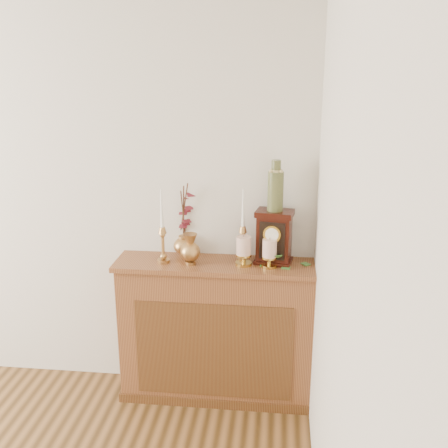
# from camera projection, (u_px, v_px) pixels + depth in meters

# --- Properties ---
(console_shelf) EXTENTS (1.24, 0.34, 0.93)m
(console_shelf) POSITION_uv_depth(u_px,v_px,m) (216.00, 335.00, 3.34)
(console_shelf) COLOR brown
(console_shelf) RESTS_ON ground
(candlestick_left) EXTENTS (0.08, 0.08, 0.46)m
(candlestick_left) POSITION_uv_depth(u_px,v_px,m) (163.00, 239.00, 3.15)
(candlestick_left) COLOR #B58848
(candlestick_left) RESTS_ON console_shelf
(candlestick_center) EXTENTS (0.08, 0.08, 0.45)m
(candlestick_center) POSITION_uv_depth(u_px,v_px,m) (243.00, 238.00, 3.18)
(candlestick_center) COLOR #B58848
(candlestick_center) RESTS_ON console_shelf
(bud_vase) EXTENTS (0.12, 0.12, 0.19)m
(bud_vase) POSITION_uv_depth(u_px,v_px,m) (190.00, 250.00, 3.13)
(bud_vase) COLOR #B58848
(bud_vase) RESTS_ON console_shelf
(ginger_jar) EXTENTS (0.19, 0.21, 0.47)m
(ginger_jar) POSITION_uv_depth(u_px,v_px,m) (186.00, 221.00, 3.29)
(ginger_jar) COLOR #B58848
(ginger_jar) RESTS_ON console_shelf
(pillar_candle_left) EXTENTS (0.10, 0.10, 0.19)m
(pillar_candle_left) POSITION_uv_depth(u_px,v_px,m) (244.00, 249.00, 3.12)
(pillar_candle_left) COLOR gold
(pillar_candle_left) RESTS_ON console_shelf
(pillar_candle_right) EXTENTS (0.10, 0.10, 0.18)m
(pillar_candle_right) POSITION_uv_depth(u_px,v_px,m) (270.00, 252.00, 3.09)
(pillar_candle_right) COLOR gold
(pillar_candle_right) RESTS_ON console_shelf
(ivy_garland) EXTENTS (0.46, 0.18, 0.08)m
(ivy_garland) POSITION_uv_depth(u_px,v_px,m) (291.00, 262.00, 3.16)
(ivy_garland) COLOR #3C752C
(ivy_garland) RESTS_ON console_shelf
(mantel_clock) EXTENTS (0.24, 0.19, 0.33)m
(mantel_clock) POSITION_uv_depth(u_px,v_px,m) (274.00, 237.00, 3.15)
(mantel_clock) COLOR black
(mantel_clock) RESTS_ON console_shelf
(ceramic_vase) EXTENTS (0.09, 0.09, 0.30)m
(ceramic_vase) POSITION_uv_depth(u_px,v_px,m) (276.00, 188.00, 3.06)
(ceramic_vase) COLOR #193223
(ceramic_vase) RESTS_ON mantel_clock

